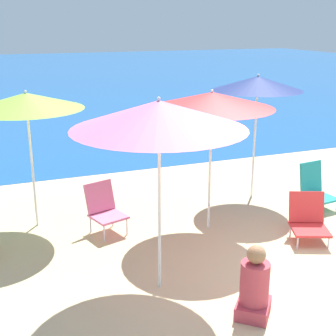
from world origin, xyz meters
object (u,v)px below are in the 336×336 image
object	(u,v)px
beach_chair_red	(308,219)
beach_chair_teal	(315,187)
beach_umbrella_lime	(26,101)
beach_chair_pink	(104,207)
beach_umbrella_pink	(159,115)
beach_umbrella_red	(212,100)
person_seated_far	(254,287)
beach_umbrella_navy	(258,84)

from	to	relation	value
beach_chair_red	beach_chair_teal	bearing A→B (deg)	70.46
beach_umbrella_lime	beach_chair_pink	xyz separation A→B (m)	(0.95, -0.59, -1.59)
beach_umbrella_pink	beach_umbrella_red	distance (m)	1.86
beach_chair_red	beach_chair_pink	bearing A→B (deg)	176.08
person_seated_far	beach_umbrella_pink	bearing A→B (deg)	170.53
beach_umbrella_navy	beach_umbrella_lime	world-z (taller)	beach_umbrella_navy
beach_umbrella_pink	person_seated_far	world-z (taller)	beach_umbrella_pink
beach_umbrella_red	beach_chair_red	distance (m)	2.25
beach_umbrella_pink	beach_chair_teal	bearing A→B (deg)	23.41
beach_umbrella_red	beach_chair_pink	size ratio (longest dim) A/B	2.87
beach_umbrella_red	person_seated_far	distance (m)	2.84
beach_umbrella_navy	person_seated_far	distance (m)	4.08
person_seated_far	beach_chair_teal	bearing A→B (deg)	82.69
beach_umbrella_lime	beach_umbrella_red	xyz separation A→B (m)	(2.50, -1.06, 0.03)
beach_chair_pink	person_seated_far	size ratio (longest dim) A/B	0.89
beach_chair_teal	beach_umbrella_lime	bearing A→B (deg)	161.78
person_seated_far	beach_umbrella_red	bearing A→B (deg)	117.21
beach_umbrella_navy	beach_chair_teal	world-z (taller)	beach_umbrella_navy
beach_umbrella_lime	beach_chair_red	xyz separation A→B (m)	(3.69, -1.93, -1.66)
beach_umbrella_navy	beach_umbrella_lime	xyz separation A→B (m)	(-3.83, 0.11, -0.10)
beach_umbrella_navy	person_seated_far	xyz separation A→B (m)	(-1.87, -3.19, -1.73)
beach_umbrella_red	beach_chair_teal	size ratio (longest dim) A/B	2.79
beach_umbrella_red	person_seated_far	world-z (taller)	beach_umbrella_red
beach_umbrella_navy	beach_umbrella_pink	bearing A→B (deg)	-139.08
beach_umbrella_navy	beach_chair_pink	world-z (taller)	beach_umbrella_navy
beach_umbrella_lime	beach_umbrella_pink	bearing A→B (deg)	-63.29
beach_umbrella_pink	person_seated_far	bearing A→B (deg)	-50.06
beach_umbrella_navy	beach_umbrella_lime	bearing A→B (deg)	178.40
beach_umbrella_red	person_seated_far	xyz separation A→B (m)	(-0.53, -2.24, -1.66)
beach_umbrella_pink	beach_chair_pink	bearing A→B (deg)	97.86
beach_umbrella_pink	beach_chair_pink	distance (m)	2.51
beach_umbrella_navy	beach_chair_red	bearing A→B (deg)	-94.39
beach_umbrella_pink	beach_umbrella_navy	bearing A→B (deg)	40.92
beach_umbrella_red	beach_umbrella_navy	bearing A→B (deg)	35.38
beach_umbrella_navy	beach_chair_red	distance (m)	2.54
beach_chair_red	beach_umbrella_navy	bearing A→B (deg)	107.73
person_seated_far	beach_umbrella_lime	bearing A→B (deg)	161.35
beach_umbrella_navy	beach_chair_teal	size ratio (longest dim) A/B	2.88
beach_umbrella_lime	person_seated_far	xyz separation A→B (m)	(1.96, -3.30, -1.63)
beach_chair_pink	beach_chair_red	bearing A→B (deg)	-43.30
person_seated_far	beach_umbrella_navy	bearing A→B (deg)	100.19
beach_chair_pink	beach_umbrella_red	bearing A→B (deg)	-34.04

